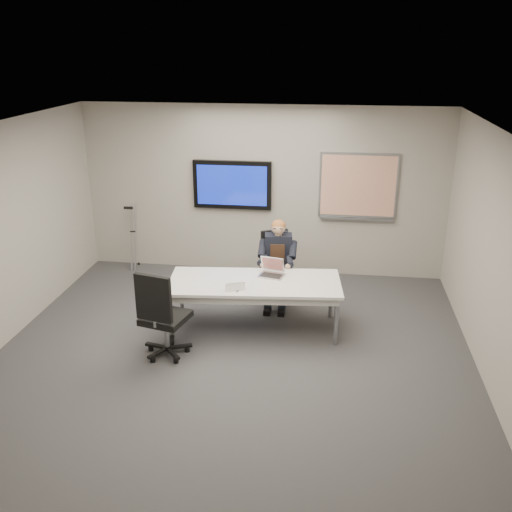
# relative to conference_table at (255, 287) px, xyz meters

# --- Properties ---
(floor) EXTENTS (6.00, 6.00, 0.02)m
(floor) POSITION_rel_conference_table_xyz_m (-0.17, -0.84, -0.63)
(floor) COLOR #353537
(floor) RESTS_ON ground
(ceiling) EXTENTS (6.00, 6.00, 0.02)m
(ceiling) POSITION_rel_conference_table_xyz_m (-0.17, -0.84, 2.17)
(ceiling) COLOR white
(ceiling) RESTS_ON wall_back
(wall_back) EXTENTS (6.00, 0.02, 2.80)m
(wall_back) POSITION_rel_conference_table_xyz_m (-0.17, 2.16, 0.77)
(wall_back) COLOR #A39D93
(wall_back) RESTS_ON ground
(wall_front) EXTENTS (6.00, 0.02, 2.80)m
(wall_front) POSITION_rel_conference_table_xyz_m (-0.17, -3.84, 0.77)
(wall_front) COLOR #A39D93
(wall_front) RESTS_ON ground
(wall_right) EXTENTS (0.02, 6.00, 2.80)m
(wall_right) POSITION_rel_conference_table_xyz_m (2.83, -0.84, 0.77)
(wall_right) COLOR #A39D93
(wall_right) RESTS_ON ground
(conference_table) EXTENTS (2.38, 1.18, 0.71)m
(conference_table) POSITION_rel_conference_table_xyz_m (0.00, 0.00, 0.00)
(conference_table) COLOR silver
(conference_table) RESTS_ON ground
(tv_display) EXTENTS (1.30, 0.09, 0.80)m
(tv_display) POSITION_rel_conference_table_xyz_m (-0.67, 2.11, 0.87)
(tv_display) COLOR black
(tv_display) RESTS_ON wall_back
(whiteboard) EXTENTS (1.25, 0.08, 1.10)m
(whiteboard) POSITION_rel_conference_table_xyz_m (1.38, 2.13, 0.90)
(whiteboard) COLOR #919499
(whiteboard) RESTS_ON wall_back
(office_chair_far) EXTENTS (0.66, 0.66, 1.05)m
(office_chair_far) POSITION_rel_conference_table_xyz_m (0.20, 1.03, -0.30)
(office_chair_far) COLOR black
(office_chair_far) RESTS_ON ground
(office_chair_near) EXTENTS (0.67, 0.67, 1.17)m
(office_chair_near) POSITION_rel_conference_table_xyz_m (-1.01, -0.89, -0.26)
(office_chair_near) COLOR black
(office_chair_near) RESTS_ON ground
(seated_person) EXTENTS (0.42, 0.72, 1.29)m
(seated_person) POSITION_rel_conference_table_xyz_m (0.22, 0.79, -0.11)
(seated_person) COLOR #1C232F
(seated_person) RESTS_ON office_chair_far
(crutch) EXTENTS (0.31, 0.65, 1.23)m
(crutch) POSITION_rel_conference_table_xyz_m (-2.38, 1.94, -0.04)
(crutch) COLOR #9FA2A6
(crutch) RESTS_ON ground
(laptop) EXTENTS (0.38, 0.38, 0.23)m
(laptop) POSITION_rel_conference_table_xyz_m (0.20, 0.26, 0.14)
(laptop) COLOR silver
(laptop) RESTS_ON conference_table
(name_tent) EXTENTS (0.26, 0.16, 0.10)m
(name_tent) POSITION_rel_conference_table_xyz_m (-0.21, -0.32, 0.13)
(name_tent) COLOR white
(name_tent) RESTS_ON conference_table
(pen) EXTENTS (0.05, 0.12, 0.01)m
(pen) POSITION_rel_conference_table_xyz_m (-0.16, -0.33, 0.09)
(pen) COLOR black
(pen) RESTS_ON conference_table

